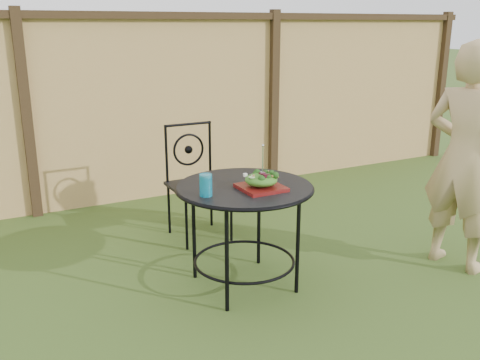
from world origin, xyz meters
The scene contains 9 objects.
ground centered at (0.00, 0.00, 0.00)m, with size 60.00×60.00×0.00m, color #2B4415.
fence centered at (0.00, 2.19, 0.95)m, with size 8.00×0.12×1.90m.
patio_table centered at (-0.22, 0.00, 0.59)m, with size 0.92×0.92×0.72m.
patio_chair centered at (-0.14, 1.00, 0.50)m, with size 0.46×0.46×0.95m.
diner centered at (1.35, -0.44, 0.83)m, with size 0.60×0.40×1.66m, color tan.
salad_plate centered at (-0.16, -0.13, 0.74)m, with size 0.27×0.27×0.02m, color #4E0E0B.
salad centered at (-0.16, -0.13, 0.79)m, with size 0.21×0.21×0.08m, color #235614.
fork centered at (-0.15, -0.13, 0.92)m, with size 0.01×0.01×0.18m, color silver.
drinking_glass centered at (-0.53, -0.09, 0.79)m, with size 0.08×0.08×0.14m, color #0D799A.
Camera 1 is at (-1.80, -2.99, 1.75)m, focal length 40.00 mm.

